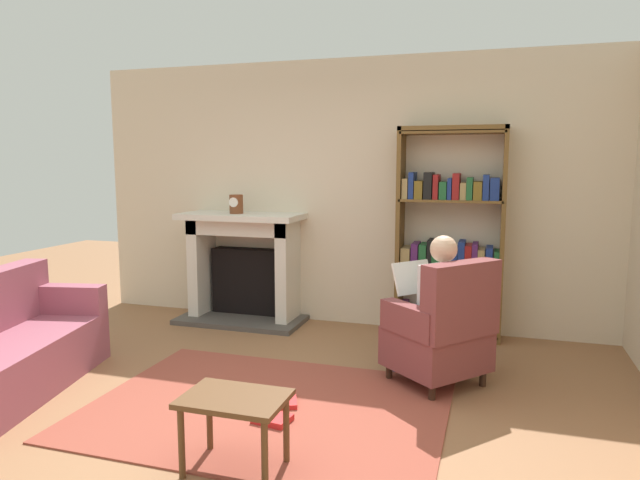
{
  "coord_description": "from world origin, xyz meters",
  "views": [
    {
      "loc": [
        1.44,
        -3.12,
        1.67
      ],
      "look_at": [
        0.1,
        1.2,
        1.05
      ],
      "focal_mm": 31.89,
      "sensor_mm": 36.0,
      "label": 1
    }
  ],
  "objects_px": {
    "seated_reader": "(433,302)",
    "sofa_floral": "(0,351)",
    "mantel_clock": "(236,204)",
    "side_table": "(235,408)",
    "bookshelf": "(449,241)",
    "armchair_reading": "(443,331)",
    "fireplace": "(245,264)"
  },
  "relations": [
    {
      "from": "seated_reader",
      "to": "sofa_floral",
      "type": "height_order",
      "value": "seated_reader"
    },
    {
      "from": "mantel_clock",
      "to": "sofa_floral",
      "type": "distance_m",
      "value": 2.56
    },
    {
      "from": "seated_reader",
      "to": "side_table",
      "type": "height_order",
      "value": "seated_reader"
    },
    {
      "from": "seated_reader",
      "to": "bookshelf",
      "type": "bearing_deg",
      "value": -140.17
    },
    {
      "from": "bookshelf",
      "to": "seated_reader",
      "type": "bearing_deg",
      "value": -90.96
    },
    {
      "from": "sofa_floral",
      "to": "armchair_reading",
      "type": "bearing_deg",
      "value": -81.91
    },
    {
      "from": "seated_reader",
      "to": "side_table",
      "type": "xyz_separation_m",
      "value": [
        -0.87,
        -1.62,
        -0.26
      ]
    },
    {
      "from": "bookshelf",
      "to": "side_table",
      "type": "height_order",
      "value": "bookshelf"
    },
    {
      "from": "bookshelf",
      "to": "side_table",
      "type": "distance_m",
      "value": 3.01
    },
    {
      "from": "bookshelf",
      "to": "side_table",
      "type": "relative_size",
      "value": 3.57
    },
    {
      "from": "sofa_floral",
      "to": "side_table",
      "type": "xyz_separation_m",
      "value": [
        2.07,
        -0.44,
        0.04
      ]
    },
    {
      "from": "fireplace",
      "to": "seated_reader",
      "type": "height_order",
      "value": "fireplace"
    },
    {
      "from": "armchair_reading",
      "to": "seated_reader",
      "type": "xyz_separation_m",
      "value": [
        -0.09,
        0.08,
        0.2
      ]
    },
    {
      "from": "fireplace",
      "to": "seated_reader",
      "type": "xyz_separation_m",
      "value": [
        2.09,
        -1.16,
        0.02
      ]
    },
    {
      "from": "bookshelf",
      "to": "armchair_reading",
      "type": "distance_m",
      "value": 1.37
    },
    {
      "from": "side_table",
      "to": "bookshelf",
      "type": "bearing_deg",
      "value": 72.45
    },
    {
      "from": "bookshelf",
      "to": "fireplace",
      "type": "bearing_deg",
      "value": -178.98
    },
    {
      "from": "armchair_reading",
      "to": "sofa_floral",
      "type": "height_order",
      "value": "armchair_reading"
    },
    {
      "from": "armchair_reading",
      "to": "mantel_clock",
      "type": "bearing_deg",
      "value": -76.29
    },
    {
      "from": "mantel_clock",
      "to": "seated_reader",
      "type": "height_order",
      "value": "mantel_clock"
    },
    {
      "from": "fireplace",
      "to": "side_table",
      "type": "xyz_separation_m",
      "value": [
        1.22,
        -2.78,
        -0.24
      ]
    },
    {
      "from": "side_table",
      "to": "mantel_clock",
      "type": "bearing_deg",
      "value": 115.12
    },
    {
      "from": "mantel_clock",
      "to": "seated_reader",
      "type": "distance_m",
      "value": 2.46
    },
    {
      "from": "fireplace",
      "to": "side_table",
      "type": "height_order",
      "value": "fireplace"
    },
    {
      "from": "armchair_reading",
      "to": "sofa_floral",
      "type": "distance_m",
      "value": 3.23
    },
    {
      "from": "bookshelf",
      "to": "side_table",
      "type": "bearing_deg",
      "value": -107.55
    },
    {
      "from": "fireplace",
      "to": "sofa_floral",
      "type": "xyz_separation_m",
      "value": [
        -0.86,
        -2.34,
        -0.28
      ]
    },
    {
      "from": "seated_reader",
      "to": "sofa_floral",
      "type": "relative_size",
      "value": 0.63
    },
    {
      "from": "fireplace",
      "to": "sofa_floral",
      "type": "relative_size",
      "value": 0.72
    },
    {
      "from": "armchair_reading",
      "to": "fireplace",
      "type": "bearing_deg",
      "value": -78.69
    },
    {
      "from": "fireplace",
      "to": "bookshelf",
      "type": "relative_size",
      "value": 0.66
    },
    {
      "from": "armchair_reading",
      "to": "seated_reader",
      "type": "bearing_deg",
      "value": -90.0
    }
  ]
}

